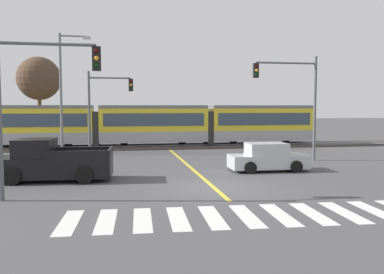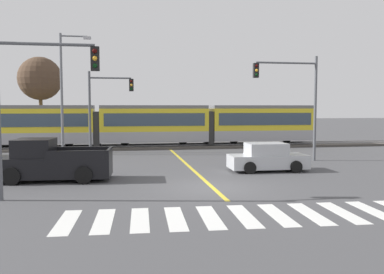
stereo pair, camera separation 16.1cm
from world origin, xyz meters
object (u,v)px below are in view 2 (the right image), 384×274
at_px(light_rail_tram, 154,124).
at_px(pickup_truck, 50,163).
at_px(traffic_light_near_left, 33,90).
at_px(bare_tree_far_west, 40,79).
at_px(traffic_light_far_left, 105,100).
at_px(street_lamp_west, 64,85).
at_px(traffic_light_mid_right, 296,92).
at_px(sedan_crossing, 267,158).

relative_size(light_rail_tram, pickup_truck, 5.09).
distance_m(traffic_light_near_left, bare_tree_far_west, 22.85).
height_order(traffic_light_far_left, street_lamp_west, street_lamp_west).
relative_size(light_rail_tram, traffic_light_mid_right, 4.18).
relative_size(light_rail_tram, street_lamp_west, 3.12).
xyz_separation_m(sedan_crossing, traffic_light_far_left, (-9.02, 9.35, 3.24)).
xyz_separation_m(light_rail_tram, traffic_light_mid_right, (8.22, -10.20, 2.37)).
relative_size(sedan_crossing, traffic_light_far_left, 0.70).
xyz_separation_m(traffic_light_far_left, street_lamp_west, (-3.02, 1.67, 1.14)).
distance_m(sedan_crossing, traffic_light_near_left, 12.58).
xyz_separation_m(traffic_light_far_left, bare_tree_far_west, (-5.96, 8.00, 2.03)).
xyz_separation_m(traffic_light_mid_right, street_lamp_west, (-15.15, 7.50, 0.66)).
xyz_separation_m(street_lamp_west, bare_tree_far_west, (-2.94, 6.32, 0.89)).
relative_size(traffic_light_far_left, street_lamp_west, 0.67).
bearing_deg(traffic_light_near_left, sedan_crossing, 24.78).
xyz_separation_m(pickup_truck, traffic_light_near_left, (0.14, -3.97, 3.26)).
bearing_deg(pickup_truck, traffic_light_far_left, 78.55).
height_order(pickup_truck, traffic_light_near_left, traffic_light_near_left).
bearing_deg(traffic_light_mid_right, street_lamp_west, 153.67).
relative_size(traffic_light_mid_right, bare_tree_far_west, 0.84).
xyz_separation_m(sedan_crossing, traffic_light_near_left, (-10.99, -5.07, 3.40)).
bearing_deg(street_lamp_west, light_rail_tram, 21.31).
distance_m(pickup_truck, traffic_light_near_left, 5.14).
relative_size(light_rail_tram, bare_tree_far_west, 3.53).
bearing_deg(light_rail_tram, bare_tree_far_west, 159.87).
distance_m(pickup_truck, street_lamp_west, 12.87).
height_order(light_rail_tram, bare_tree_far_west, bare_tree_far_west).
relative_size(light_rail_tram, traffic_light_far_left, 4.64).
distance_m(pickup_truck, traffic_light_far_left, 11.10).
bearing_deg(pickup_truck, street_lamp_west, 94.27).
height_order(traffic_light_near_left, street_lamp_west, street_lamp_west).
height_order(pickup_truck, street_lamp_west, street_lamp_west).
xyz_separation_m(traffic_light_mid_right, traffic_light_far_left, (-12.13, 5.82, -0.48)).
distance_m(traffic_light_far_left, street_lamp_west, 3.64).
xyz_separation_m(light_rail_tram, traffic_light_near_left, (-5.89, -18.80, 2.06)).
bearing_deg(traffic_light_near_left, street_lamp_west, 93.72).
xyz_separation_m(traffic_light_mid_right, bare_tree_far_west, (-18.09, 13.82, 1.55)).
xyz_separation_m(pickup_truck, traffic_light_far_left, (2.12, 10.45, 3.10)).
distance_m(pickup_truck, bare_tree_far_west, 19.53).
bearing_deg(light_rail_tram, street_lamp_west, -158.69).
distance_m(traffic_light_far_left, traffic_light_near_left, 14.56).
bearing_deg(light_rail_tram, traffic_light_mid_right, -51.15).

